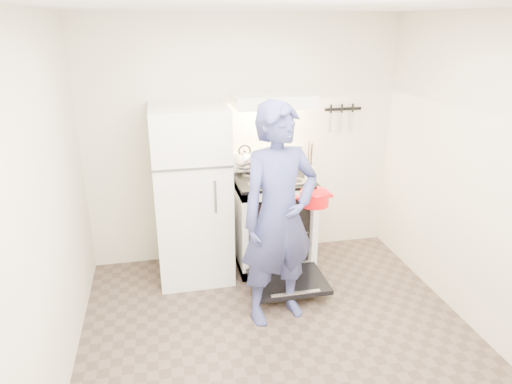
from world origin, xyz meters
TOP-DOWN VIEW (x-y plane):
  - floor at (0.00, 0.00)m, footprint 3.60×3.60m
  - back_wall at (0.00, 1.80)m, footprint 3.20×0.02m
  - refrigerator at (-0.58, 1.45)m, footprint 0.70×0.70m
  - stove_body at (0.23, 1.48)m, footprint 0.76×0.65m
  - cooktop at (0.23, 1.48)m, footprint 0.76×0.65m
  - backsplash at (0.23, 1.76)m, footprint 0.76×0.07m
  - oven_door at (0.23, 0.88)m, footprint 0.70×0.54m
  - oven_rack at (0.23, 1.48)m, footprint 0.60×0.52m
  - range_hood at (0.23, 1.55)m, footprint 0.76×0.50m
  - knife_strip at (1.05, 1.79)m, footprint 0.40×0.02m
  - pizza_stone at (0.18, 1.40)m, footprint 0.36×0.36m
  - tea_kettle at (-0.02, 1.69)m, footprint 0.24×0.20m
  - utensil_jar at (0.53, 1.27)m, footprint 0.11×0.11m
  - person at (0.05, 0.58)m, footprint 0.77×0.61m
  - dutch_oven at (0.42, 0.80)m, footprint 0.32×0.25m

SIDE VIEW (x-z plane):
  - floor at x=0.00m, z-range 0.00..0.00m
  - oven_door at x=0.23m, z-range 0.10..0.15m
  - oven_rack at x=0.23m, z-range 0.43..0.45m
  - pizza_stone at x=0.18m, z-range 0.45..0.46m
  - stove_body at x=0.23m, z-range 0.00..0.92m
  - refrigerator at x=-0.58m, z-range 0.00..1.70m
  - person at x=0.05m, z-range 0.00..1.87m
  - cooktop at x=0.23m, z-range 0.92..0.95m
  - dutch_oven at x=0.42m, z-range 0.87..1.08m
  - utensil_jar at x=0.53m, z-range 0.98..1.11m
  - backsplash at x=0.23m, z-range 0.95..1.15m
  - tea_kettle at x=-0.02m, z-range 0.95..1.25m
  - back_wall at x=0.00m, z-range 0.00..2.50m
  - knife_strip at x=1.05m, z-range 1.54..1.56m
  - range_hood at x=0.23m, z-range 1.65..1.77m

